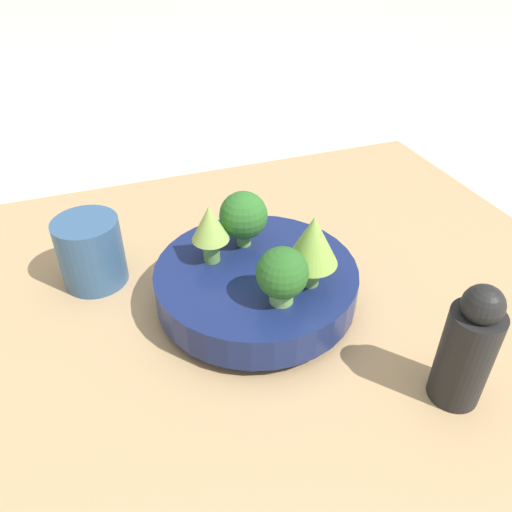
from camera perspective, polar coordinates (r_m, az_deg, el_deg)
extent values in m
plane|color=beige|center=(0.71, -0.93, -7.84)|extent=(6.00, 6.00, 0.00)
cube|color=tan|center=(0.70, -0.94, -6.56)|extent=(0.99, 0.80, 0.04)
cylinder|color=navy|center=(0.67, 0.00, -4.96)|extent=(0.12, 0.12, 0.01)
cylinder|color=navy|center=(0.66, 0.00, -3.01)|extent=(0.26, 0.26, 0.05)
cylinder|color=#609347|center=(0.65, -5.12, 0.72)|extent=(0.02, 0.02, 0.03)
cone|color=#93B751|center=(0.63, -5.32, 3.76)|extent=(0.05, 0.05, 0.05)
cylinder|color=#6BA34C|center=(0.68, -1.40, 2.21)|extent=(0.02, 0.02, 0.02)
sphere|color=#2D6B28|center=(0.66, -1.45, 4.67)|extent=(0.06, 0.06, 0.06)
cylinder|color=#609347|center=(0.61, 6.21, -1.91)|extent=(0.02, 0.02, 0.03)
cone|color=#84AD47|center=(0.58, 6.51, 1.80)|extent=(0.06, 0.06, 0.06)
cylinder|color=#7AB256|center=(0.59, 2.92, -4.38)|extent=(0.03, 0.03, 0.02)
sphere|color=#286023|center=(0.57, 3.02, -1.93)|extent=(0.06, 0.06, 0.06)
cylinder|color=#33567F|center=(0.73, -18.34, 0.47)|extent=(0.09, 0.09, 0.10)
cylinder|color=black|center=(0.57, 22.74, -10.57)|extent=(0.06, 0.06, 0.12)
sphere|color=black|center=(0.53, 24.53, -5.11)|extent=(0.04, 0.04, 0.04)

